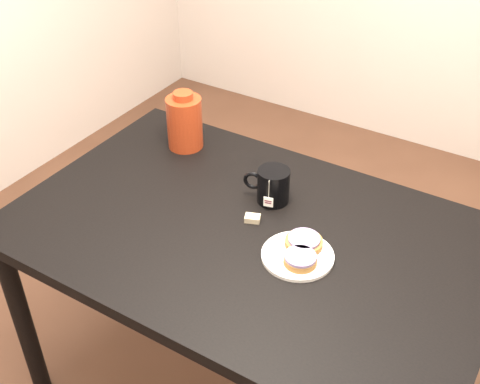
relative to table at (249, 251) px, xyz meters
The scene contains 7 objects.
table is the anchor object (origin of this frame).
plate 0.20m from the table, 10.99° to the right, with size 0.20×0.20×0.02m.
bagel_back 0.20m from the table, ahead, with size 0.11×0.11×0.03m.
bagel_front 0.23m from the table, 17.28° to the right, with size 0.10×0.10×0.03m.
mug 0.21m from the table, 94.36° to the left, with size 0.16×0.12×0.11m.
teabag_pouch 0.10m from the table, 106.71° to the left, with size 0.04×0.03×0.02m, color #C6B793.
bagel_package 0.55m from the table, 146.66° to the left, with size 0.16×0.16×0.21m.
Camera 1 is at (0.69, -1.17, 1.87)m, focal length 45.00 mm.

